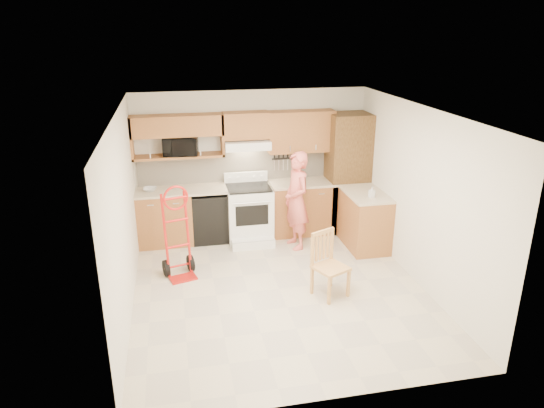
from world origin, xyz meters
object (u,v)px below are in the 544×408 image
object	(u,v)px
microwave	(181,146)
dining_chair	(331,265)
hand_truck	(178,237)
range	(250,209)
person	(297,201)

from	to	relation	value
microwave	dining_chair	size ratio (longest dim) A/B	0.61
hand_truck	dining_chair	size ratio (longest dim) A/B	1.40
range	person	bearing A→B (deg)	-30.97
person	dining_chair	bearing A→B (deg)	-8.57
range	microwave	bearing A→B (deg)	164.13
range	dining_chair	world-z (taller)	range
range	hand_truck	xyz separation A→B (m)	(-1.22, -1.12, 0.08)
microwave	hand_truck	xyz separation A→B (m)	(-0.14, -1.42, -1.01)
hand_truck	range	bearing A→B (deg)	27.13
microwave	person	xyz separation A→B (m)	(1.79, -0.74, -0.83)
range	dining_chair	xyz separation A→B (m)	(0.78, -2.08, -0.11)
person	hand_truck	distance (m)	2.06
person	dining_chair	world-z (taller)	person
person	hand_truck	size ratio (longest dim) A/B	1.28
microwave	range	world-z (taller)	microwave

